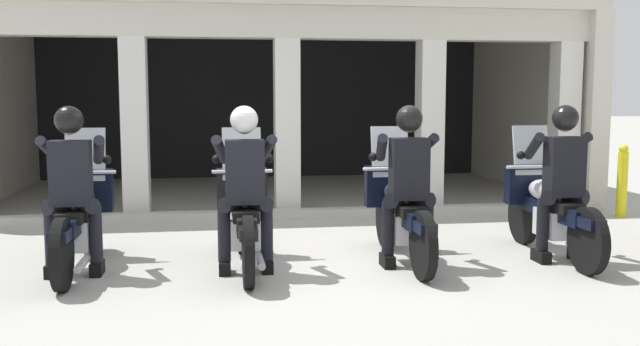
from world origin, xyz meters
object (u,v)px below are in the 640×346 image
object	(u,v)px
motorcycle_center_left	(244,216)
motorcycle_center_right	(400,211)
motorcycle_far_right	(548,208)
police_officer_far_left	(71,176)
motorcycle_far_left	(79,217)
police_officer_center_right	(408,172)
police_officer_center_left	(245,175)
bollard_kerbside	(622,181)
police_officer_far_right	(563,170)

from	to	relation	value
motorcycle_center_left	motorcycle_center_right	xyz separation A→B (m)	(1.59, 0.03, 0.00)
motorcycle_far_right	police_officer_far_left	bearing A→B (deg)	174.28
police_officer_far_left	motorcycle_far_left	bearing A→B (deg)	79.38
motorcycle_far_left	police_officer_center_right	bearing A→B (deg)	-17.38
motorcycle_far_left	motorcycle_center_left	xyz separation A→B (m)	(1.59, -0.13, 0.00)
police_officer_center_left	police_officer_center_right	bearing A→B (deg)	-8.41
motorcycle_center_left	bollard_kerbside	size ratio (longest dim) A/B	2.03
motorcycle_center_left	bollard_kerbside	bearing A→B (deg)	11.55
police_officer_far_right	bollard_kerbside	xyz separation A→B (m)	(2.10, 2.31, -0.44)
police_officer_far_right	police_officer_center_left	bearing A→B (deg)	172.42
motorcycle_center_left	motorcycle_far_right	xyz separation A→B (m)	(3.18, -0.01, 0.00)
police_officer_center_left	motorcycle_center_right	distance (m)	1.68
police_officer_center_right	bollard_kerbside	bearing A→B (deg)	25.89
police_officer_far_right	motorcycle_far_right	bearing A→B (deg)	82.36
police_officer_far_left	police_officer_center_right	world-z (taller)	same
police_officer_center_left	motorcycle_far_right	bearing A→B (deg)	-4.49
police_officer_center_right	motorcycle_far_right	size ratio (longest dim) A/B	0.78
motorcycle_far_left	motorcycle_far_right	size ratio (longest dim) A/B	1.00
motorcycle_center_right	motorcycle_far_right	world-z (taller)	same
motorcycle_center_left	police_officer_center_right	xyz separation A→B (m)	(1.59, -0.26, 0.44)
motorcycle_far_right	bollard_kerbside	bearing A→B (deg)	36.63
motorcycle_center_left	police_officer_far_right	distance (m)	3.22
motorcycle_far_left	police_officer_center_right	xyz separation A→B (m)	(3.17, -0.39, 0.44)
motorcycle_far_right	bollard_kerbside	world-z (taller)	motorcycle_far_right
bollard_kerbside	motorcycle_far_right	bearing A→B (deg)	-135.99
motorcycle_far_right	motorcycle_center_left	bearing A→B (deg)	172.42
police_officer_center_left	motorcycle_center_right	world-z (taller)	police_officer_center_left
motorcycle_center_right	bollard_kerbside	distance (m)	4.19
motorcycle_far_left	police_officer_far_right	bearing A→B (deg)	-15.51
police_officer_far_left	motorcycle_center_right	world-z (taller)	police_officer_far_left
police_officer_center_left	police_officer_center_right	distance (m)	1.59
police_officer_far_left	motorcycle_center_right	xyz separation A→B (m)	(3.18, 0.18, -0.44)
police_officer_center_left	motorcycle_center_right	size ratio (longest dim) A/B	0.78
police_officer_center_right	motorcycle_far_right	distance (m)	1.67
motorcycle_far_left	police_officer_center_right	size ratio (longest dim) A/B	1.29
police_officer_center_right	police_officer_far_right	size ratio (longest dim) A/B	1.00
police_officer_center_right	motorcycle_center_right	bearing A→B (deg)	83.98
police_officer_far_left	police_officer_center_left	world-z (taller)	same
motorcycle_center_left	bollard_kerbside	distance (m)	5.65
police_officer_far_left	police_officer_center_left	xyz separation A→B (m)	(1.59, -0.13, 0.00)
motorcycle_far_left	police_officer_far_left	xyz separation A→B (m)	(-0.00, -0.28, 0.44)
motorcycle_far_right	police_officer_far_right	size ratio (longest dim) A/B	1.29
police_officer_far_left	motorcycle_center_right	size ratio (longest dim) A/B	0.78
police_officer_center_right	police_officer_far_right	bearing A→B (deg)	-7.14
police_officer_center_left	motorcycle_center_left	bearing A→B (deg)	80.36
motorcycle_center_right	motorcycle_far_right	bearing A→B (deg)	-7.14
police_officer_far_left	motorcycle_center_right	distance (m)	3.21
police_officer_far_left	police_officer_far_right	xyz separation A→B (m)	(4.76, -0.15, 0.00)
motorcycle_far_right	bollard_kerbside	xyz separation A→B (m)	(2.10, 2.03, -0.00)
police_officer_far_left	bollard_kerbside	xyz separation A→B (m)	(6.87, 2.17, -0.44)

